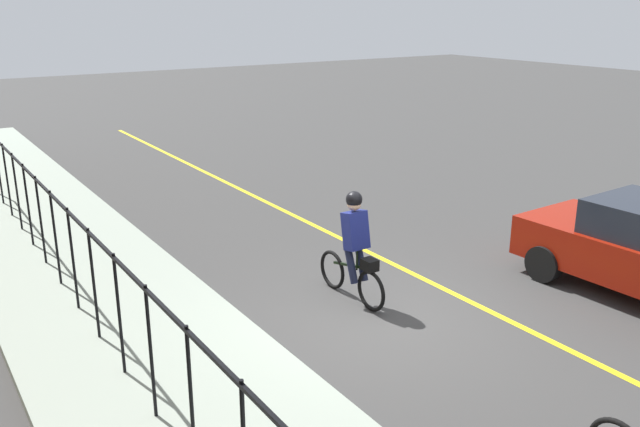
# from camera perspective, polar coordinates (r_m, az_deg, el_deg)

# --- Properties ---
(ground_plane) EXTENTS (80.00, 80.00, 0.00)m
(ground_plane) POSITION_cam_1_polar(r_m,az_deg,el_deg) (10.29, 5.38, -9.11)
(ground_plane) COLOR #383736
(lane_line_centre) EXTENTS (36.00, 0.12, 0.01)m
(lane_line_centre) POSITION_cam_1_polar(r_m,az_deg,el_deg) (11.27, 11.81, -6.94)
(lane_line_centre) COLOR yellow
(lane_line_centre) RESTS_ON ground
(sidewalk) EXTENTS (40.00, 3.20, 0.15)m
(sidewalk) POSITION_cam_1_polar(r_m,az_deg,el_deg) (8.78, -12.81, -13.96)
(sidewalk) COLOR gray
(sidewalk) RESTS_ON ground
(iron_fence) EXTENTS (19.02, 0.04, 1.60)m
(iron_fence) POSITION_cam_1_polar(r_m,az_deg,el_deg) (9.02, -17.98, -5.18)
(iron_fence) COLOR black
(iron_fence) RESTS_ON sidewalk
(cyclist_lead) EXTENTS (1.71, 0.36, 1.83)m
(cyclist_lead) POSITION_cam_1_polar(r_m,az_deg,el_deg) (10.57, 2.96, -2.92)
(cyclist_lead) COLOR black
(cyclist_lead) RESTS_ON ground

